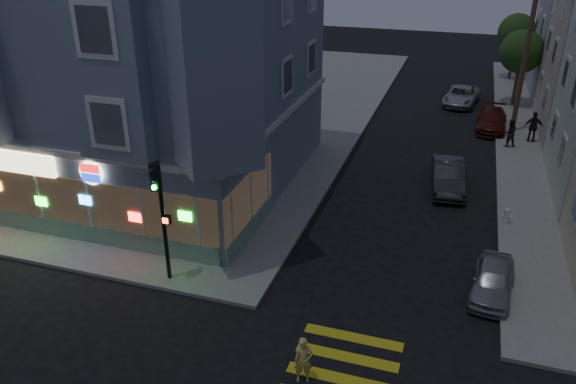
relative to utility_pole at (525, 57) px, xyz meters
The scene contains 15 objects.
ground 27.26m from the utility_pole, 116.57° to the right, with size 120.00×120.00×0.00m, color black.
sidewalk_nw 25.95m from the utility_pole, behind, with size 33.00×42.00×0.15m, color gray.
corner_building 22.24m from the utility_pole, 144.13° to the right, with size 14.60×14.60×11.40m.
utility_pole is the anchor object (origin of this frame).
street_tree_near 6.06m from the utility_pole, 88.09° to the left, with size 3.00×3.00×5.30m.
street_tree_far 14.03m from the utility_pole, 89.18° to the left, with size 3.00×3.00×5.30m.
running_child 25.80m from the utility_pole, 104.82° to the right, with size 0.54×0.36×1.48m, color #D3C56C.
pedestrian_a 4.92m from the utility_pole, 96.59° to the right, with size 0.80×0.62×1.65m, color black.
pedestrian_b 4.26m from the utility_pole, 61.13° to the right, with size 1.08×0.45×1.85m, color black.
parked_car_a 19.03m from the utility_pole, 94.02° to the right, with size 1.39×3.45×1.18m, color #A1A3A9.
parked_car_b 11.26m from the utility_pole, 108.92° to the right, with size 1.49×4.26×1.40m, color #313336.
parked_car_c 4.36m from the utility_pole, behind, with size 1.78×4.38×1.27m, color #591E14.
parked_car_d 7.59m from the utility_pole, 122.38° to the left, with size 2.12×4.59×1.28m, color #ADB4B9.
traffic_signal 24.96m from the utility_pole, 120.55° to the right, with size 0.54×0.53×4.69m.
fire_hydrant 13.73m from the utility_pole, 93.08° to the right, with size 0.41×0.24×0.71m.
Camera 1 is at (8.89, -12.55, 12.08)m, focal length 35.00 mm.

